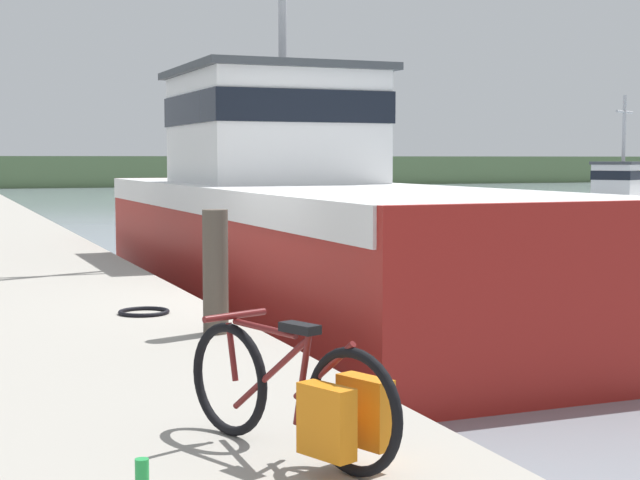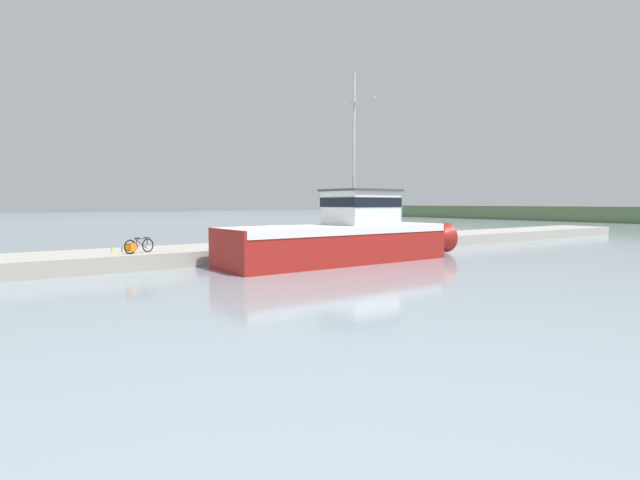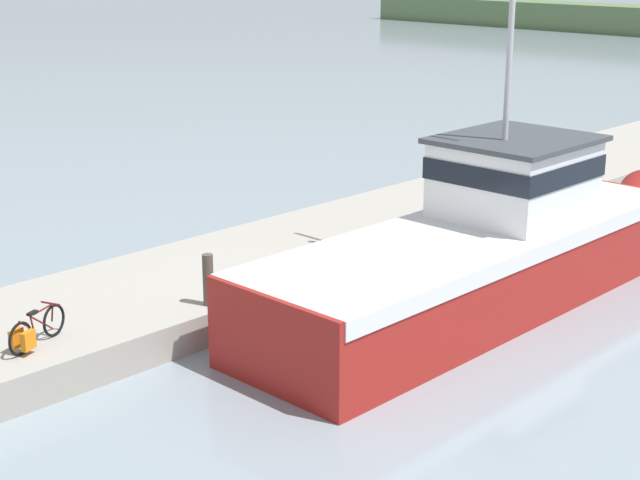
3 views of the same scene
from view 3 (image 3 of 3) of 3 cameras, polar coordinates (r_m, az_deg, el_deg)
ground_plane at (r=21.63m, az=0.54°, el=-5.62°), size 320.00×320.00×0.00m
dock_pier at (r=24.06m, az=-5.86°, el=-2.35°), size 4.68×80.00×0.76m
fishing_boat_main at (r=23.57m, az=9.81°, el=-0.27°), size 3.77×15.21×10.00m
bicycle_touring at (r=19.76m, az=-16.39°, el=-5.15°), size 0.79×1.58×0.74m
mooring_post at (r=21.23m, az=-6.52°, el=-2.31°), size 0.24×0.24×1.15m
hose_coil at (r=22.53m, az=-4.39°, el=-2.59°), size 0.53×0.53×0.04m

